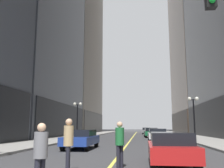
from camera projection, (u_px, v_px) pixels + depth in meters
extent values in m
plane|color=#38383A|center=(133.00, 137.00, 38.12)|extent=(200.00, 200.00, 0.00)
cube|color=gray|center=(80.00, 136.00, 39.05)|extent=(4.50, 78.00, 0.15)
cube|color=gray|center=(189.00, 137.00, 37.22)|extent=(4.50, 78.00, 0.15)
cube|color=#E5D64C|center=(133.00, 137.00, 38.12)|extent=(0.16, 70.00, 0.01)
cube|color=black|center=(64.00, 120.00, 39.22)|extent=(0.50, 22.80, 5.00)
cube|color=#3A3935|center=(94.00, 123.00, 64.21)|extent=(0.50, 24.70, 5.00)
cube|color=#2C2C2E|center=(205.00, 120.00, 36.88)|extent=(0.50, 22.80, 5.00)
cube|color=#332A23|center=(179.00, 122.00, 61.87)|extent=(0.50, 24.70, 5.00)
cube|color=#B21919|center=(171.00, 151.00, 10.04)|extent=(1.76, 4.25, 0.55)
cube|color=black|center=(171.00, 139.00, 9.91)|extent=(1.53, 2.39, 0.50)
cylinder|color=black|center=(151.00, 154.00, 11.53)|extent=(0.23, 0.64, 0.64)
cylinder|color=black|center=(184.00, 154.00, 11.35)|extent=(0.23, 0.64, 0.64)
cylinder|color=black|center=(153.00, 163.00, 8.64)|extent=(0.23, 0.64, 0.64)
cylinder|color=black|center=(198.00, 164.00, 8.46)|extent=(0.23, 0.64, 0.64)
cube|color=navy|center=(81.00, 140.00, 17.57)|extent=(1.90, 4.48, 0.55)
cube|color=black|center=(82.00, 133.00, 17.87)|extent=(1.65, 2.52, 0.50)
cylinder|color=black|center=(87.00, 146.00, 15.90)|extent=(0.23, 0.64, 0.64)
cylinder|color=black|center=(63.00, 146.00, 16.11)|extent=(0.23, 0.64, 0.64)
cylinder|color=black|center=(96.00, 143.00, 18.95)|extent=(0.23, 0.64, 0.64)
cylinder|color=black|center=(76.00, 143.00, 19.15)|extent=(0.23, 0.64, 0.64)
cube|color=silver|center=(157.00, 136.00, 26.22)|extent=(1.86, 4.37, 0.55)
cube|color=black|center=(157.00, 131.00, 26.09)|extent=(1.63, 2.45, 0.50)
cylinder|color=black|center=(149.00, 138.00, 27.76)|extent=(0.22, 0.64, 0.64)
cylinder|color=black|center=(164.00, 138.00, 27.58)|extent=(0.22, 0.64, 0.64)
cylinder|color=black|center=(150.00, 139.00, 24.77)|extent=(0.22, 0.64, 0.64)
cylinder|color=black|center=(167.00, 139.00, 24.59)|extent=(0.22, 0.64, 0.64)
cube|color=#196038|center=(151.00, 133.00, 35.92)|extent=(2.06, 4.20, 0.55)
cube|color=black|center=(151.00, 130.00, 35.79)|extent=(1.76, 2.38, 0.50)
cylinder|color=black|center=(145.00, 135.00, 37.35)|extent=(0.25, 0.65, 0.64)
cylinder|color=black|center=(156.00, 135.00, 37.23)|extent=(0.25, 0.65, 0.64)
cylinder|color=black|center=(146.00, 136.00, 34.51)|extent=(0.25, 0.65, 0.64)
cylinder|color=black|center=(158.00, 136.00, 34.40)|extent=(0.25, 0.65, 0.64)
cube|color=yellow|center=(152.00, 132.00, 42.54)|extent=(1.92, 4.71, 0.55)
cube|color=black|center=(152.00, 129.00, 42.39)|extent=(1.68, 2.64, 0.50)
cylinder|color=black|center=(147.00, 134.00, 44.20)|extent=(0.23, 0.64, 0.64)
cylinder|color=black|center=(156.00, 134.00, 44.01)|extent=(0.23, 0.64, 0.64)
cylinder|color=black|center=(147.00, 134.00, 40.98)|extent=(0.23, 0.64, 0.64)
cylinder|color=black|center=(157.00, 134.00, 40.79)|extent=(0.23, 0.64, 0.64)
cube|color=slate|center=(147.00, 131.00, 51.44)|extent=(1.92, 4.50, 0.55)
cube|color=black|center=(147.00, 129.00, 51.30)|extent=(1.63, 2.55, 0.50)
cylinder|color=black|center=(143.00, 132.00, 53.02)|extent=(0.25, 0.65, 0.64)
cylinder|color=black|center=(150.00, 132.00, 52.79)|extent=(0.25, 0.65, 0.64)
cylinder|color=black|center=(143.00, 133.00, 49.99)|extent=(0.25, 0.65, 0.64)
cylinder|color=black|center=(150.00, 133.00, 49.76)|extent=(0.25, 0.65, 0.64)
cylinder|color=slate|center=(41.00, 145.00, 6.13)|extent=(0.45, 0.45, 0.63)
sphere|color=tan|center=(42.00, 127.00, 6.20)|extent=(0.21, 0.21, 0.21)
cylinder|color=black|center=(68.00, 159.00, 8.70)|extent=(0.14, 0.14, 0.88)
cylinder|color=black|center=(68.00, 160.00, 8.54)|extent=(0.14, 0.14, 0.88)
cylinder|color=tan|center=(69.00, 136.00, 8.75)|extent=(0.40, 0.40, 0.70)
sphere|color=tan|center=(69.00, 122.00, 8.83)|extent=(0.24, 0.24, 0.24)
cylinder|color=black|center=(118.00, 157.00, 9.53)|extent=(0.14, 0.14, 0.84)
cylinder|color=black|center=(121.00, 156.00, 9.62)|extent=(0.14, 0.14, 0.84)
cylinder|color=#1E6633|center=(120.00, 136.00, 9.70)|extent=(0.48, 0.48, 0.67)
sphere|color=tan|center=(120.00, 125.00, 9.77)|extent=(0.23, 0.23, 0.23)
sphere|color=green|center=(212.00, 0.00, 6.83)|extent=(0.17, 0.17, 0.17)
cylinder|color=black|center=(77.00, 122.00, 30.39)|extent=(0.14, 0.14, 4.20)
cylinder|color=black|center=(78.00, 105.00, 30.73)|extent=(0.80, 0.06, 0.06)
sphere|color=white|center=(75.00, 104.00, 30.79)|extent=(0.36, 0.36, 0.36)
sphere|color=white|center=(80.00, 104.00, 30.71)|extent=(0.36, 0.36, 0.36)
cylinder|color=black|center=(194.00, 121.00, 24.56)|extent=(0.14, 0.14, 4.20)
cylinder|color=black|center=(193.00, 100.00, 24.90)|extent=(0.80, 0.06, 0.06)
sphere|color=white|center=(189.00, 99.00, 24.95)|extent=(0.36, 0.36, 0.36)
sphere|color=white|center=(197.00, 99.00, 24.88)|extent=(0.36, 0.36, 0.36)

